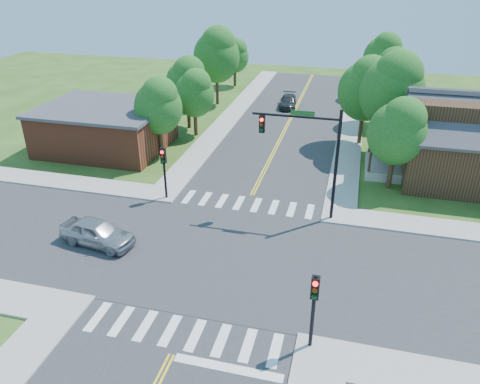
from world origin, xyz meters
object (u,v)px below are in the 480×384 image
(signal_mast_ne, at_px, (309,146))
(car_dgrey, at_px, (288,102))
(house_ne, at_px, (478,137))
(signal_pole_nw, at_px, (164,164))
(signal_pole_se, at_px, (314,299))
(car_silver, at_px, (97,233))

(signal_mast_ne, relative_size, car_dgrey, 1.63)
(house_ne, relative_size, car_dgrey, 2.96)
(signal_mast_ne, height_order, signal_pole_nw, signal_mast_ne)
(signal_pole_nw, distance_m, house_ne, 22.45)
(signal_mast_ne, height_order, car_dgrey, signal_mast_ne)
(house_ne, height_order, car_dgrey, house_ne)
(signal_pole_se, distance_m, car_silver, 13.92)
(car_silver, xyz_separation_m, car_dgrey, (6.35, 29.62, -0.15))
(signal_mast_ne, distance_m, house_ne, 14.23)
(signal_pole_se, bearing_deg, signal_pole_nw, 135.00)
(signal_pole_nw, relative_size, house_ne, 0.29)
(house_ne, distance_m, car_silver, 26.99)
(signal_mast_ne, height_order, house_ne, signal_mast_ne)
(signal_pole_se, height_order, car_silver, signal_pole_se)
(signal_mast_ne, distance_m, signal_pole_nw, 9.76)
(car_silver, bearing_deg, signal_mast_ne, -52.08)
(signal_pole_se, xyz_separation_m, house_ne, (9.51, 19.86, 0.67))
(signal_mast_ne, xyz_separation_m, signal_pole_nw, (-9.51, -0.01, -2.19))
(car_dgrey, bearing_deg, signal_pole_se, -84.23)
(house_ne, relative_size, car_silver, 2.76)
(signal_pole_se, distance_m, house_ne, 22.03)
(signal_mast_ne, relative_size, car_silver, 1.52)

